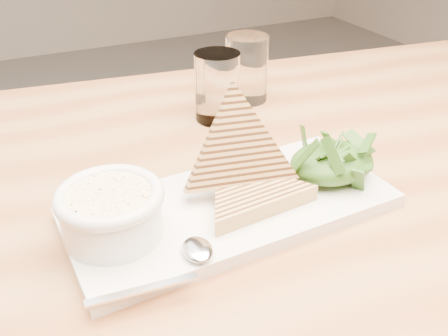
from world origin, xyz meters
name	(u,v)px	position (x,y,z in m)	size (l,w,h in m)	color
table_top	(301,190)	(0.07, -0.13, 0.75)	(1.32, 0.88, 0.04)	#A97644
table_leg_br	(398,183)	(0.68, 0.26, 0.36)	(0.06, 0.06, 0.73)	#A97644
platter	(231,207)	(-0.05, -0.16, 0.78)	(0.37, 0.17, 0.02)	white
soup_bowl	(112,218)	(-0.19, -0.16, 0.81)	(0.10, 0.10, 0.04)	white
soup	(109,197)	(-0.19, -0.16, 0.83)	(0.09, 0.09, 0.01)	#F5E19D
bowl_rim	(109,196)	(-0.19, -0.16, 0.83)	(0.11, 0.11, 0.01)	white
sandwich_flat	(249,193)	(-0.03, -0.17, 0.80)	(0.16, 0.16, 0.02)	tan
sandwich_lean	(239,151)	(-0.03, -0.14, 0.84)	(0.16, 0.16, 0.09)	tan
salad_base	(332,162)	(0.08, -0.16, 0.81)	(0.11, 0.08, 0.04)	#173510
arugula_pile	(332,158)	(0.08, -0.16, 0.81)	(0.11, 0.10, 0.05)	#3D701D
spoon_bowl	(197,249)	(-0.12, -0.23, 0.79)	(0.03, 0.04, 0.01)	silver
spoon_handle	(142,289)	(-0.19, -0.25, 0.79)	(0.10, 0.01, 0.00)	silver
glass_near	(217,87)	(0.04, 0.08, 0.82)	(0.07, 0.07, 0.11)	white
glass_far	(247,68)	(0.12, 0.13, 0.83)	(0.07, 0.07, 0.11)	white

